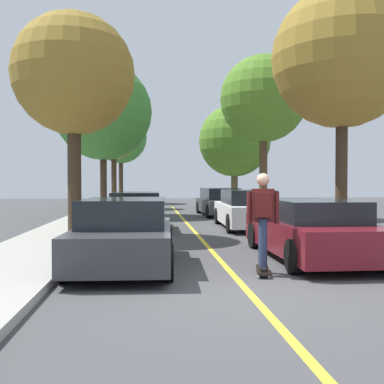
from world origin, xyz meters
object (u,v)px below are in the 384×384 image
at_px(street_tree_left_near, 103,112).
at_px(street_tree_left_nearest, 74,75).
at_px(parked_car_right_far, 220,202).
at_px(streetlamp, 104,144).
at_px(parked_car_right_nearest, 310,229).
at_px(street_tree_left_farthest, 121,138).
at_px(parked_car_left_near, 136,211).
at_px(street_tree_right_nearest, 342,58).
at_px(parked_car_right_near, 246,210).
at_px(skateboard, 263,270).
at_px(street_tree_left_far, 114,135).
at_px(parked_car_left_nearest, 125,234).
at_px(street_tree_right_near, 264,99).
at_px(skateboarder, 263,215).
at_px(street_tree_right_far, 235,141).

bearing_deg(street_tree_left_near, street_tree_left_nearest, -90.00).
xyz_separation_m(parked_car_right_far, streetlamp, (-5.72, 0.05, 2.86)).
relative_size(parked_car_right_nearest, street_tree_left_farthest, 0.65).
bearing_deg(parked_car_left_near, street_tree_left_near, 105.38).
relative_size(street_tree_right_nearest, streetlamp, 1.15).
bearing_deg(parked_car_right_near, parked_car_right_nearest, -89.99).
bearing_deg(skateboard, street_tree_left_far, 101.83).
relative_size(parked_car_left_nearest, street_tree_right_near, 0.56).
distance_m(parked_car_right_nearest, street_tree_left_nearest, 8.32).
bearing_deg(parked_car_right_near, street_tree_left_farthest, 106.58).
relative_size(parked_car_right_far, street_tree_right_near, 0.64).
xyz_separation_m(parked_car_right_nearest, streetlamp, (-5.72, 12.73, 2.89)).
height_order(street_tree_right_nearest, skateboard, street_tree_right_nearest).
xyz_separation_m(parked_car_right_nearest, street_tree_left_nearest, (-5.75, 4.27, 4.24)).
height_order(parked_car_left_nearest, streetlamp, streetlamp).
bearing_deg(parked_car_right_far, streetlamp, 179.52).
height_order(parked_car_right_nearest, street_tree_right_nearest, street_tree_right_nearest).
distance_m(parked_car_right_nearest, skateboarder, 2.21).
bearing_deg(parked_car_left_nearest, street_tree_right_far, 72.83).
bearing_deg(street_tree_left_nearest, street_tree_left_farthest, 90.00).
bearing_deg(street_tree_right_near, street_tree_right_nearest, -90.00).
relative_size(parked_car_left_near, street_tree_left_far, 0.68).
relative_size(street_tree_right_far, skateboard, 7.32).
bearing_deg(parked_car_right_near, streetlamp, 132.20).
relative_size(parked_car_right_far, street_tree_right_far, 0.75).
bearing_deg(streetlamp, skateboarder, -73.42).
relative_size(street_tree_right_near, street_tree_right_far, 1.17).
relative_size(parked_car_right_near, street_tree_left_nearest, 0.71).
height_order(street_tree_left_far, street_tree_right_near, street_tree_right_near).
relative_size(street_tree_left_farthest, street_tree_right_nearest, 1.02).
bearing_deg(street_tree_left_near, street_tree_left_far, 90.00).
relative_size(parked_car_left_nearest, parked_car_left_near, 1.00).
bearing_deg(streetlamp, parked_car_left_nearest, -82.52).
distance_m(street_tree_left_farthest, skateboard, 28.08).
xyz_separation_m(street_tree_left_far, streetlamp, (0.02, -6.22, -1.10)).
bearing_deg(parked_car_left_nearest, streetlamp, 97.48).
height_order(parked_car_right_far, skateboard, parked_car_right_far).
xyz_separation_m(parked_car_left_near, street_tree_right_nearest, (5.75, -3.81, 4.41)).
bearing_deg(street_tree_left_far, parked_car_left_nearest, -84.82).
bearing_deg(street_tree_left_far, street_tree_right_far, -7.27).
xyz_separation_m(parked_car_left_near, parked_car_right_near, (3.97, 0.23, 0.02)).
xyz_separation_m(parked_car_left_nearest, skateboard, (2.53, -0.97, -0.56)).
xyz_separation_m(parked_car_right_near, skateboard, (-1.45, -7.99, -0.59)).
bearing_deg(parked_car_right_far, skateboard, -95.80).
bearing_deg(skateboarder, street_tree_left_near, 106.77).
height_order(parked_car_right_far, street_tree_left_nearest, street_tree_left_nearest).
xyz_separation_m(street_tree_left_farthest, streetlamp, (0.02, -12.98, -1.60)).
relative_size(parked_car_right_far, street_tree_left_near, 0.65).
xyz_separation_m(parked_car_right_far, street_tree_left_far, (-5.75, 6.26, 3.96)).
height_order(parked_car_left_near, street_tree_left_near, street_tree_left_near).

